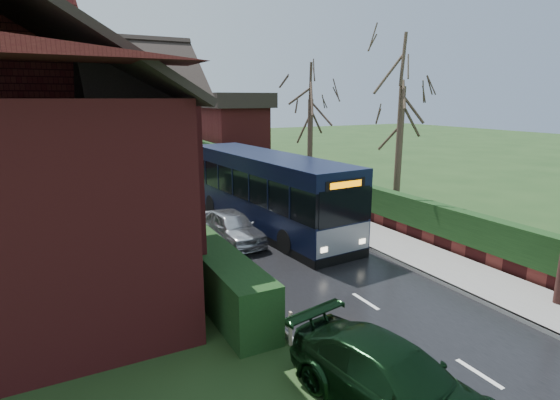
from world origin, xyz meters
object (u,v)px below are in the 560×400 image
brick_house (23,150)px  bus (266,192)px  car_silver (232,227)px  car_green (393,381)px  bus_stop_sign (315,184)px

brick_house → bus: brick_house is taller
car_silver → car_green: size_ratio=0.87×
car_green → bus_stop_sign: 13.37m
bus_stop_sign → bus: bearing=149.7°
car_silver → car_green: bearing=-98.8°
car_silver → bus: bearing=28.4°
bus → car_silver: (-2.30, -1.43, -1.03)m
brick_house → bus: (9.54, 1.76, -2.65)m
car_silver → bus_stop_sign: bearing=7.4°
brick_house → bus_stop_sign: bearing=5.9°
brick_house → car_green: size_ratio=3.12×
bus → car_silver: size_ratio=2.84×
brick_house → bus_stop_sign: 12.23m
brick_house → car_green: 12.96m
car_green → bus_stop_sign: bearing=53.2°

